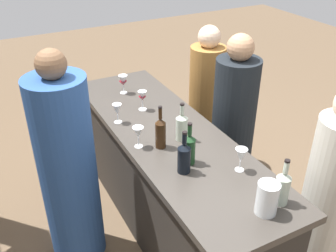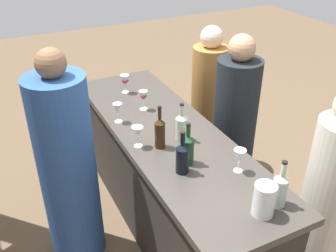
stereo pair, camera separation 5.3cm
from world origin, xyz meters
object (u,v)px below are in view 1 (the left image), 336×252
wine_glass_far_center (117,110)px  person_left_guest (327,200)px  wine_bottle_leftmost_clear_pale (282,187)px  wine_glass_near_right (123,81)px  wine_bottle_center_olive_green (189,148)px  water_pitcher (267,198)px  wine_glass_far_left (138,133)px  wine_bottle_second_right_amber_brown (161,132)px  person_center_guest (232,130)px  wine_bottle_rightmost_clear_pale (182,126)px  wine_glass_near_left (241,156)px  person_server_behind (68,172)px  wine_glass_near_center (142,97)px  person_right_guest (206,103)px  wine_bottle_second_left_near_black (184,157)px

wine_glass_far_center → person_left_guest: size_ratio=0.10×
wine_bottle_leftmost_clear_pale → wine_glass_near_right: 1.73m
wine_bottle_center_olive_green → water_pitcher: 0.60m
wine_glass_far_left → wine_glass_far_center: (0.38, 0.00, -0.00)m
wine_glass_far_left → wine_bottle_center_olive_green: bearing=-146.6°
wine_bottle_second_right_amber_brown → person_center_guest: size_ratio=0.20×
wine_bottle_rightmost_clear_pale → wine_glass_near_left: (-0.48, -0.14, 0.00)m
wine_bottle_leftmost_clear_pale → wine_glass_far_center: (1.26, 0.46, -0.00)m
wine_bottle_second_right_amber_brown → wine_glass_far_center: bearing=16.5°
person_server_behind → wine_glass_near_center: bearing=34.0°
wine_bottle_center_olive_green → wine_glass_near_center: (0.80, -0.04, 0.00)m
wine_bottle_rightmost_clear_pale → person_server_behind: person_server_behind is taller
person_right_guest → person_server_behind: person_server_behind is taller
wine_glass_far_center → wine_bottle_rightmost_clear_pale: bearing=-144.6°
person_right_guest → wine_bottle_center_olive_green: bearing=60.8°
person_center_guest → wine_glass_near_left: bearing=38.6°
wine_glass_near_center → wine_bottle_second_left_near_black: bearing=172.4°
wine_bottle_second_left_near_black → person_left_guest: bearing=-118.4°
wine_glass_near_center → wine_glass_near_right: wine_glass_near_right is taller
wine_bottle_rightmost_clear_pale → person_right_guest: (0.82, -0.74, -0.37)m
wine_bottle_leftmost_clear_pale → wine_glass_near_right: wine_bottle_leftmost_clear_pale is taller
water_pitcher → wine_bottle_rightmost_clear_pale: bearing=2.5°
wine_bottle_center_olive_green → wine_bottle_second_right_amber_brown: 0.26m
wine_glass_far_center → wine_bottle_second_right_amber_brown: bearing=-163.5°
wine_bottle_second_left_near_black → wine_glass_near_right: 1.23m
wine_bottle_center_olive_green → person_server_behind: person_server_behind is taller
wine_bottle_second_right_amber_brown → person_left_guest: size_ratio=0.21×
person_left_guest → person_server_behind: (1.00, 1.41, 0.06)m
wine_bottle_rightmost_clear_pale → wine_glass_far_center: (0.43, 0.31, -0.00)m
person_left_guest → wine_bottle_second_right_amber_brown: bearing=-61.3°
wine_glass_far_left → person_left_guest: bearing=-130.9°
wine_glass_near_center → person_left_guest: 1.52m
wine_bottle_second_right_amber_brown → wine_glass_near_center: size_ratio=1.91×
person_center_guest → person_server_behind: bearing=-17.8°
wine_glass_near_center → wine_bottle_leftmost_clear_pale: bearing=-171.1°
wine_bottle_rightmost_clear_pale → wine_glass_far_left: size_ratio=1.84×
wine_bottle_second_right_amber_brown → wine_glass_near_right: wine_bottle_second_right_amber_brown is taller
wine_glass_near_center → wine_glass_near_right: (0.36, 0.02, -0.00)m
wine_bottle_leftmost_clear_pale → wine_glass_near_center: size_ratio=1.77×
wine_glass_far_center → wine_glass_near_right: bearing=-26.8°
wine_glass_near_right → wine_glass_far_center: size_ratio=1.07×
wine_glass_far_center → wine_glass_far_left: bearing=-179.6°
wine_glass_near_left → person_server_behind: (0.71, 0.90, -0.28)m
wine_glass_near_left → water_pitcher: size_ratio=0.83×
wine_glass_far_left → water_pitcher: size_ratio=0.81×
wine_bottle_leftmost_clear_pale → person_server_behind: 1.43m
wine_bottle_center_olive_green → wine_glass_far_left: (0.32, 0.21, 0.00)m
wine_bottle_second_right_amber_brown → person_right_guest: 1.30m
wine_bottle_second_left_near_black → person_server_behind: person_server_behind is taller
wine_bottle_leftmost_clear_pale → water_pitcher: bearing=100.2°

